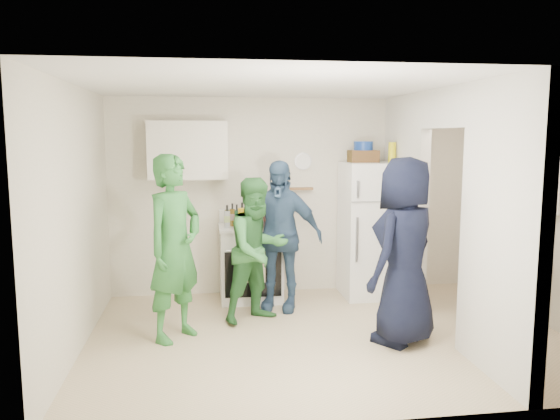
% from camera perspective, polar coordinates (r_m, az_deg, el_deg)
% --- Properties ---
extents(floor, '(4.80, 4.80, 0.00)m').
position_cam_1_polar(floor, '(5.73, 4.94, -12.95)').
color(floor, '#CEB591').
rests_on(floor, ground).
extents(wall_back, '(4.80, 0.00, 4.80)m').
position_cam_1_polar(wall_back, '(7.07, 1.97, 1.47)').
color(wall_back, silver).
rests_on(wall_back, floor).
extents(wall_front, '(4.80, 0.00, 4.80)m').
position_cam_1_polar(wall_front, '(3.80, 10.91, -4.11)').
color(wall_front, silver).
rests_on(wall_front, floor).
extents(wall_left, '(0.00, 3.40, 3.40)m').
position_cam_1_polar(wall_left, '(5.41, -20.54, -0.96)').
color(wall_left, silver).
rests_on(wall_left, floor).
extents(wall_right, '(0.00, 3.40, 3.40)m').
position_cam_1_polar(wall_right, '(6.40, 26.51, -0.00)').
color(wall_right, silver).
rests_on(wall_right, floor).
extents(ceiling, '(4.80, 4.80, 0.00)m').
position_cam_1_polar(ceiling, '(5.38, 5.25, 12.81)').
color(ceiling, white).
rests_on(ceiling, wall_back).
extents(partition_pier_back, '(0.12, 1.20, 2.50)m').
position_cam_1_polar(partition_pier_back, '(6.81, 12.85, 1.05)').
color(partition_pier_back, silver).
rests_on(partition_pier_back, floor).
extents(partition_pier_front, '(0.12, 1.20, 2.50)m').
position_cam_1_polar(partition_pier_front, '(4.84, 22.13, -2.01)').
color(partition_pier_front, silver).
rests_on(partition_pier_front, floor).
extents(partition_header, '(0.12, 1.00, 0.40)m').
position_cam_1_polar(partition_header, '(5.76, 17.12, 10.18)').
color(partition_header, silver).
rests_on(partition_header, partition_pier_back).
extents(stove, '(0.78, 0.65, 0.93)m').
position_cam_1_polar(stove, '(6.79, -3.07, -5.53)').
color(stove, white).
rests_on(stove, floor).
extents(upper_cabinet, '(0.95, 0.34, 0.70)m').
position_cam_1_polar(upper_cabinet, '(6.74, -9.60, 6.18)').
color(upper_cabinet, silver).
rests_on(upper_cabinet, wall_back).
extents(fridge, '(0.70, 0.68, 1.70)m').
position_cam_1_polar(fridge, '(6.98, 9.43, -2.04)').
color(fridge, white).
rests_on(fridge, floor).
extents(wicker_basket, '(0.35, 0.25, 0.15)m').
position_cam_1_polar(wicker_basket, '(6.90, 8.68, 5.57)').
color(wicker_basket, brown).
rests_on(wicker_basket, fridge).
extents(blue_bowl, '(0.24, 0.24, 0.11)m').
position_cam_1_polar(blue_bowl, '(6.90, 8.70, 6.65)').
color(blue_bowl, navy).
rests_on(blue_bowl, wicker_basket).
extents(yellow_cup_stack_top, '(0.09, 0.09, 0.25)m').
position_cam_1_polar(yellow_cup_stack_top, '(6.86, 11.63, 5.91)').
color(yellow_cup_stack_top, yellow).
rests_on(yellow_cup_stack_top, fridge).
extents(wall_clock, '(0.22, 0.02, 0.22)m').
position_cam_1_polar(wall_clock, '(7.02, 2.42, 5.11)').
color(wall_clock, white).
rests_on(wall_clock, wall_back).
extents(spice_shelf, '(0.35, 0.08, 0.03)m').
position_cam_1_polar(spice_shelf, '(7.01, 2.04, 2.24)').
color(spice_shelf, olive).
rests_on(spice_shelf, wall_back).
extents(nook_window, '(0.03, 0.70, 0.80)m').
position_cam_1_polar(nook_window, '(6.52, 25.59, 3.72)').
color(nook_window, black).
rests_on(nook_window, wall_right).
extents(nook_window_frame, '(0.04, 0.76, 0.86)m').
position_cam_1_polar(nook_window_frame, '(6.51, 25.48, 3.72)').
color(nook_window_frame, white).
rests_on(nook_window_frame, wall_right).
extents(nook_valance, '(0.04, 0.82, 0.18)m').
position_cam_1_polar(nook_valance, '(6.48, 25.47, 6.81)').
color(nook_valance, white).
rests_on(nook_valance, wall_right).
extents(yellow_cup_stack_stove, '(0.09, 0.09, 0.25)m').
position_cam_1_polar(yellow_cup_stack_stove, '(6.46, -4.00, -0.92)').
color(yellow_cup_stack_stove, yellow).
rests_on(yellow_cup_stack_stove, stove).
extents(red_cup, '(0.09, 0.09, 0.12)m').
position_cam_1_polar(red_cup, '(6.52, -1.02, -1.39)').
color(red_cup, '#AC0B29').
rests_on(red_cup, stove).
extents(person_green_left, '(0.78, 0.80, 1.85)m').
position_cam_1_polar(person_green_left, '(5.49, -10.96, -3.91)').
color(person_green_left, '#317C36').
rests_on(person_green_left, floor).
extents(person_green_center, '(0.96, 0.90, 1.58)m').
position_cam_1_polar(person_green_center, '(5.96, -2.34, -4.20)').
color(person_green_center, '#387F3F').
rests_on(person_green_center, floor).
extents(person_denim, '(1.11, 0.77, 1.75)m').
position_cam_1_polar(person_denim, '(6.33, -0.16, -2.69)').
color(person_denim, '#355274').
rests_on(person_denim, floor).
extents(person_navy, '(1.06, 1.02, 1.83)m').
position_cam_1_polar(person_navy, '(5.44, 12.90, -4.21)').
color(person_navy, black).
rests_on(person_navy, floor).
extents(person_nook, '(0.81, 1.16, 1.65)m').
position_cam_1_polar(person_nook, '(6.59, 22.44, -3.30)').
color(person_nook, black).
rests_on(person_nook, floor).
extents(bottle_a, '(0.06, 0.06, 0.25)m').
position_cam_1_polar(bottle_a, '(6.80, -5.53, -0.50)').
color(bottle_a, '#6D6715').
rests_on(bottle_a, stove).
extents(bottle_b, '(0.06, 0.06, 0.28)m').
position_cam_1_polar(bottle_b, '(6.58, -4.53, -0.63)').
color(bottle_b, '#1A4E2E').
rests_on(bottle_b, stove).
extents(bottle_c, '(0.08, 0.08, 0.27)m').
position_cam_1_polar(bottle_c, '(6.84, -3.97, -0.34)').
color(bottle_c, '#B5C0C4').
rests_on(bottle_c, stove).
extents(bottle_d, '(0.06, 0.06, 0.27)m').
position_cam_1_polar(bottle_d, '(6.65, -2.85, -0.57)').
color(bottle_d, brown).
rests_on(bottle_d, stove).
extents(bottle_e, '(0.06, 0.06, 0.27)m').
position_cam_1_polar(bottle_e, '(6.88, -2.41, -0.28)').
color(bottle_e, '#9CA0AD').
rests_on(bottle_e, stove).
extents(bottle_f, '(0.07, 0.07, 0.26)m').
position_cam_1_polar(bottle_f, '(6.73, -1.50, -0.51)').
color(bottle_f, '#14381B').
rests_on(bottle_f, stove).
extents(bottle_g, '(0.07, 0.07, 0.31)m').
position_cam_1_polar(bottle_g, '(6.83, -0.97, -0.15)').
color(bottle_g, brown).
rests_on(bottle_g, stove).
extents(bottle_h, '(0.07, 0.07, 0.28)m').
position_cam_1_polar(bottle_h, '(6.55, -5.54, -0.70)').
color(bottle_h, '#ABB1B7').
rests_on(bottle_h, stove).
extents(bottle_i, '(0.06, 0.06, 0.29)m').
position_cam_1_polar(bottle_i, '(6.77, -2.87, -0.33)').
color(bottle_i, '#52320E').
rests_on(bottle_i, stove).
extents(bottle_j, '(0.06, 0.06, 0.28)m').
position_cam_1_polar(bottle_j, '(6.61, -0.59, -0.59)').
color(bottle_j, '#25591E').
rests_on(bottle_j, stove).
extents(bottle_k, '(0.06, 0.06, 0.28)m').
position_cam_1_polar(bottle_k, '(6.70, -4.99, -0.49)').
color(bottle_k, olive).
rests_on(bottle_k, stove).
extents(bottle_l, '(0.06, 0.06, 0.32)m').
position_cam_1_polar(bottle_l, '(6.55, -1.78, -0.45)').
color(bottle_l, '#AAB1BB').
rests_on(bottle_l, stove).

